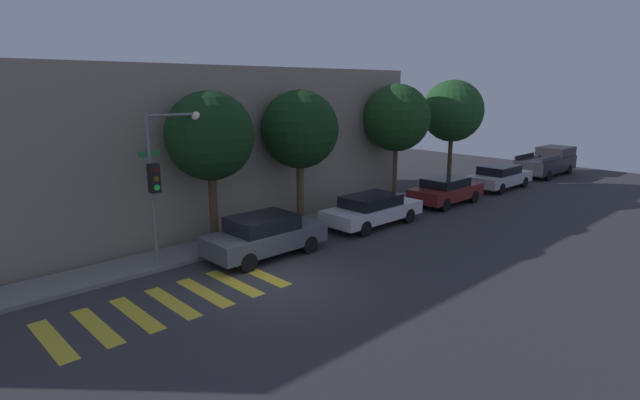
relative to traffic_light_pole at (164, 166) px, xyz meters
The scene contains 14 objects.
ground_plane 5.03m from the traffic_light_pole, 64.80° to the right, with size 60.00×60.00×0.00m, color #333335.
sidewalk 3.74m from the traffic_light_pole, 24.64° to the left, with size 26.00×1.79×0.14m, color slate.
building_row 5.27m from the traffic_light_pole, 72.48° to the left, with size 26.00×6.00×6.61m, color gray.
crosswalk 4.44m from the traffic_light_pole, 116.83° to the right, with size 6.55×2.60×0.00m.
traffic_light_pole is the anchor object (origin of this frame).
sedan_near_corner 4.11m from the traffic_light_pole, 23.51° to the right, with size 4.32×1.86×1.48m.
sedan_middle 9.13m from the traffic_light_pole, ahead, with size 4.66×1.89×1.34m.
sedan_far_end 14.62m from the traffic_light_pole, ahead, with size 4.25×1.84×1.36m.
sedan_tail_of_row 20.11m from the traffic_light_pole, ahead, with size 4.56×1.87×1.37m.
pickup_truck 26.67m from the traffic_light_pole, ahead, with size 5.40×1.99×1.79m.
tree_near_corner 2.53m from the traffic_light_pole, 21.76° to the left, with size 3.18×3.18×5.69m.
tree_midblock 6.60m from the traffic_light_pole, ahead, with size 3.22×3.22×5.69m.
tree_far_end 12.98m from the traffic_light_pole, ahead, with size 3.34×3.34×5.95m.
tree_behind_truck 18.06m from the traffic_light_pole, ahead, with size 3.47×3.47×6.18m.
Camera 1 is at (-8.72, -11.27, 5.84)m, focal length 28.00 mm.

